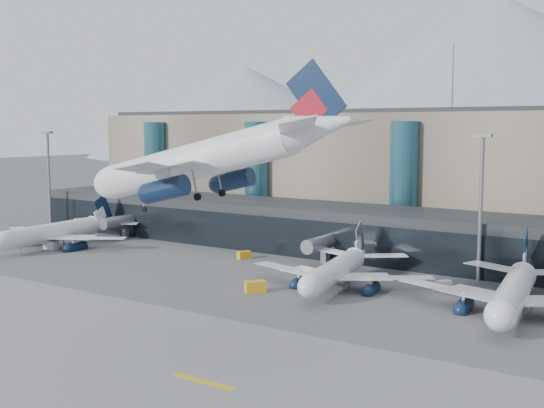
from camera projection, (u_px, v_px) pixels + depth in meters
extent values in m
plane|color=#515154|center=(161.00, 319.00, 95.37)|extent=(900.00, 900.00, 0.00)
cube|color=slate|center=(76.00, 348.00, 82.95)|extent=(400.00, 40.00, 0.04)
cube|color=gold|center=(204.00, 382.00, 71.96)|extent=(8.00, 1.00, 0.02)
cube|color=black|center=(350.00, 231.00, 142.82)|extent=(170.00, 18.00, 10.00)
cube|color=black|center=(330.00, 242.00, 135.56)|extent=(170.00, 0.40, 8.00)
cylinder|color=slate|center=(125.00, 221.00, 164.00)|extent=(2.80, 14.00, 2.80)
cube|color=slate|center=(125.00, 233.00, 164.35)|extent=(1.20, 1.20, 2.40)
cylinder|color=slate|center=(325.00, 242.00, 133.80)|extent=(2.80, 14.00, 2.80)
cube|color=slate|center=(325.00, 257.00, 134.14)|extent=(1.20, 1.20, 2.40)
cube|color=gray|center=(322.00, 171.00, 181.90)|extent=(130.00, 30.00, 30.00)
cube|color=black|center=(322.00, 112.00, 180.13)|extent=(123.50, 28.00, 1.00)
cylinder|color=#235464|center=(156.00, 172.00, 193.48)|extent=(6.40, 6.40, 28.00)
cylinder|color=#235464|center=(257.00, 177.00, 174.26)|extent=(6.40, 6.40, 28.00)
cylinder|color=#235464|center=(404.00, 184.00, 152.29)|extent=(6.40, 6.40, 28.00)
cylinder|color=slate|center=(452.00, 79.00, 160.06)|extent=(0.40, 0.40, 16.00)
cone|color=gray|center=(244.00, 113.00, 548.48)|extent=(320.00, 320.00, 75.00)
cone|color=gray|center=(497.00, 82.00, 436.66)|extent=(400.00, 400.00, 110.00)
cylinder|color=slate|center=(49.00, 182.00, 175.13)|extent=(0.70, 0.70, 25.00)
cube|color=slate|center=(47.00, 132.00, 173.67)|extent=(3.00, 1.20, 0.60)
cylinder|color=slate|center=(480.00, 210.00, 117.21)|extent=(0.70, 0.70, 25.00)
cube|color=slate|center=(483.00, 136.00, 115.75)|extent=(3.00, 1.20, 0.60)
cylinder|color=white|center=(209.00, 146.00, 81.50)|extent=(26.79, 6.59, 4.39)
ellipsoid|color=white|center=(123.00, 144.00, 87.85)|extent=(6.50, 4.89, 4.39)
cone|color=white|center=(340.00, 146.00, 73.32)|extent=(7.92, 5.01, 4.39)
cube|color=white|center=(173.00, 155.00, 72.43)|extent=(15.00, 19.64, 0.22)
cylinder|color=#0D1D39|center=(175.00, 174.00, 75.39)|extent=(5.49, 2.85, 2.42)
cube|color=white|center=(319.00, 145.00, 68.68)|extent=(8.52, 10.33, 0.18)
cube|color=white|center=(261.00, 150.00, 88.93)|extent=(12.59, 20.00, 0.22)
cylinder|color=#0D1D39|center=(243.00, 167.00, 87.93)|extent=(5.49, 2.85, 2.42)
cube|color=white|center=(358.00, 143.00, 77.92)|extent=(7.37, 10.55, 0.18)
cube|color=#0D1D39|center=(344.00, 113.00, 72.74)|extent=(6.56, 0.81, 7.74)
cube|color=maroon|center=(334.00, 125.00, 73.43)|extent=(4.40, 0.67, 4.23)
cylinder|color=slate|center=(148.00, 167.00, 86.27)|extent=(0.18, 0.18, 3.52)
cylinder|color=black|center=(148.00, 179.00, 86.45)|extent=(0.80, 0.34, 0.78)
cylinder|color=black|center=(204.00, 184.00, 79.16)|extent=(1.03, 0.47, 1.00)
cylinder|color=black|center=(229.00, 181.00, 83.76)|extent=(1.03, 0.47, 1.00)
cylinder|color=white|center=(59.00, 226.00, 153.13)|extent=(6.23, 25.43, 4.17)
ellipsoid|color=white|center=(14.00, 233.00, 142.17)|extent=(4.64, 6.16, 4.17)
cone|color=white|center=(109.00, 216.00, 167.19)|extent=(4.75, 7.51, 4.17)
cube|color=white|center=(95.00, 230.00, 150.46)|extent=(18.65, 14.22, 0.21)
cylinder|color=#0D1D39|center=(83.00, 240.00, 150.49)|extent=(2.70, 5.21, 2.29)
cube|color=white|center=(124.00, 217.00, 164.75)|extent=(9.81, 8.08, 0.17)
cube|color=white|center=(37.00, 225.00, 159.08)|extent=(18.99, 11.97, 0.21)
cylinder|color=#0D1D39|center=(39.00, 235.00, 157.03)|extent=(2.70, 5.21, 2.29)
cube|color=white|center=(93.00, 214.00, 169.58)|extent=(10.01, 7.00, 0.17)
cube|color=#0D1D39|center=(109.00, 203.00, 167.12)|extent=(0.76, 6.23, 7.34)
cube|color=white|center=(106.00, 208.00, 166.32)|extent=(0.63, 4.18, 4.01)
cylinder|color=slate|center=(28.00, 243.00, 145.77)|extent=(0.17, 0.17, 3.34)
cylinder|color=black|center=(29.00, 250.00, 145.93)|extent=(0.32, 0.76, 0.74)
cylinder|color=black|center=(71.00, 244.00, 153.34)|extent=(0.45, 0.98, 0.95)
cylinder|color=black|center=(55.00, 242.00, 155.74)|extent=(0.45, 0.98, 0.95)
cylinder|color=white|center=(338.00, 262.00, 114.24)|extent=(7.76, 23.12, 3.78)
ellipsoid|color=white|center=(315.00, 276.00, 103.84)|extent=(4.66, 5.88, 3.78)
cone|color=white|center=(362.00, 247.00, 127.59)|extent=(4.87, 7.08, 3.78)
cube|color=white|center=(388.00, 268.00, 112.59)|extent=(16.51, 13.92, 0.19)
cylinder|color=#0D1D39|center=(374.00, 280.00, 112.39)|extent=(2.85, 4.86, 2.08)
cube|color=white|center=(386.00, 247.00, 125.78)|extent=(8.67, 7.80, 0.15)
cube|color=white|center=(296.00, 260.00, 119.01)|extent=(17.17, 9.52, 0.19)
cylinder|color=#0D1D39|center=(304.00, 273.00, 117.27)|extent=(2.85, 4.86, 2.08)
cube|color=white|center=(339.00, 244.00, 129.37)|extent=(9.06, 5.69, 0.15)
cube|color=slate|center=(363.00, 231.00, 127.55)|extent=(1.22, 5.60, 6.65)
cube|color=white|center=(361.00, 237.00, 126.78)|extent=(0.93, 3.76, 3.64)
cylinder|color=slate|center=(322.00, 287.00, 107.24)|extent=(0.15, 0.15, 3.02)
cylinder|color=black|center=(322.00, 295.00, 107.39)|extent=(0.35, 0.70, 0.67)
cylinder|color=black|center=(353.00, 284.00, 114.67)|extent=(0.48, 0.91, 0.86)
cylinder|color=black|center=(327.00, 282.00, 116.46)|extent=(0.48, 0.91, 0.86)
cylinder|color=white|center=(515.00, 281.00, 98.35)|extent=(7.40, 25.30, 4.14)
ellipsoid|color=white|center=(503.00, 301.00, 87.20)|extent=(4.87, 6.29, 4.14)
cone|color=white|center=(527.00, 260.00, 112.67)|extent=(5.04, 7.62, 4.14)
cube|color=white|center=(455.00, 277.00, 103.91)|extent=(18.84, 11.13, 0.21)
cylinder|color=#0D1D39|center=(467.00, 295.00, 101.94)|extent=(2.92, 5.25, 2.28)
cube|color=white|center=(495.00, 256.00, 114.82)|extent=(9.94, 6.58, 0.17)
cube|color=#0D1D39|center=(528.00, 240.00, 112.61)|extent=(1.06, 6.16, 7.29)
cube|color=white|center=(527.00, 249.00, 111.80)|extent=(0.83, 4.14, 3.98)
cylinder|color=slate|center=(506.00, 314.00, 90.85)|extent=(0.17, 0.17, 3.31)
cylinder|color=black|center=(506.00, 325.00, 91.02)|extent=(0.36, 0.76, 0.73)
cylinder|color=black|center=(533.00, 309.00, 98.70)|extent=(0.49, 0.98, 0.94)
cylinder|color=black|center=(497.00, 305.00, 100.86)|extent=(0.49, 0.98, 0.94)
cube|color=silver|center=(51.00, 245.00, 149.56)|extent=(3.19, 1.81, 1.79)
cube|color=gold|center=(244.00, 255.00, 138.75)|extent=(2.69, 3.12, 1.54)
cube|color=silver|center=(443.00, 285.00, 112.56)|extent=(2.49, 2.99, 1.50)
cube|color=#515156|center=(21.00, 234.00, 164.92)|extent=(3.33, 3.62, 1.81)
cube|color=silver|center=(341.00, 278.00, 117.98)|extent=(1.87, 2.52, 1.31)
cube|color=gold|center=(255.00, 287.00, 110.72)|extent=(3.50, 3.69, 1.85)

